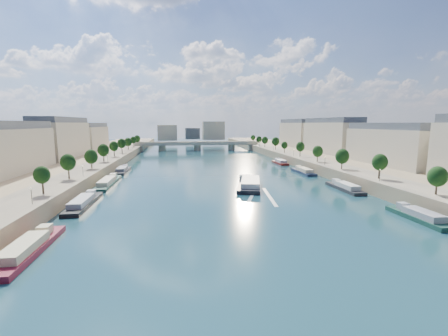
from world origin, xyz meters
name	(u,v)px	position (x,y,z in m)	size (l,w,h in m)	color
ground	(212,173)	(0.00, 100.00, 0.00)	(700.00, 700.00, 0.00)	#0B2831
quay_left	(60,172)	(-72.00, 100.00, 2.50)	(44.00, 520.00, 5.00)	#9E8460
quay_right	(345,165)	(72.00, 100.00, 2.50)	(44.00, 520.00, 5.00)	#9E8460
pave_left	(93,166)	(-57.00, 100.00, 5.05)	(14.00, 520.00, 0.10)	gray
pave_right	(319,161)	(57.00, 100.00, 5.05)	(14.00, 520.00, 0.10)	gray
trees_left	(98,154)	(-55.00, 102.00, 10.48)	(4.80, 268.80, 8.26)	#382B1E
trees_right	(308,149)	(55.00, 110.00, 10.48)	(4.80, 268.80, 8.26)	#382B1E
lamps_left	(97,162)	(-52.50, 90.00, 7.78)	(0.36, 200.36, 4.28)	black
lamps_right	(307,155)	(52.50, 105.00, 7.78)	(0.36, 200.36, 4.28)	black
buildings_left	(39,141)	(-85.00, 112.00, 16.45)	(16.00, 226.00, 23.20)	beige
buildings_right	(356,138)	(85.00, 112.00, 16.45)	(16.00, 226.00, 23.20)	beige
skyline	(196,132)	(3.19, 319.52, 14.66)	(79.00, 42.00, 22.00)	beige
bridge	(197,145)	(0.00, 229.21, 5.08)	(112.00, 12.00, 8.15)	#C1B79E
tour_barge	(249,184)	(11.03, 65.56, 1.13)	(15.29, 30.36, 3.96)	black
wake	(260,197)	(11.03, 49.00, 0.02)	(13.92, 25.94, 0.04)	silver
moored_barges_left	(84,203)	(-45.50, 46.22, 0.84)	(5.00, 154.34, 3.60)	black
moored_barges_right	(345,188)	(45.50, 54.73, 0.84)	(5.00, 162.83, 3.60)	black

